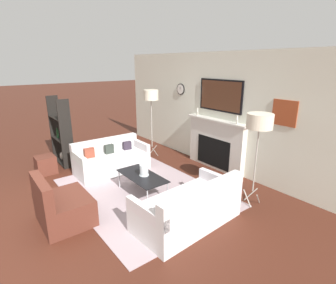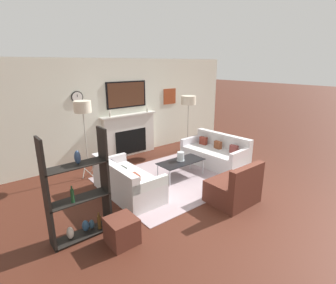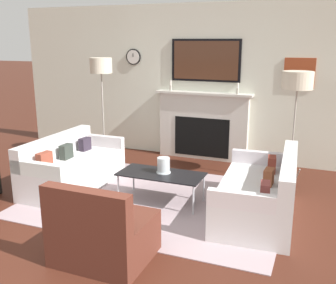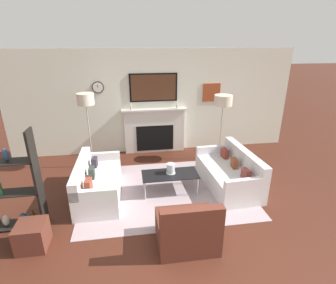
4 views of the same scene
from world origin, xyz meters
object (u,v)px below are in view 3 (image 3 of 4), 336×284
coffee_table (161,175)px  couch_left (72,169)px  hurricane_candle (164,166)px  floor_lamp_right (298,82)px  armchair (103,234)px  couch_right (261,195)px  floor_lamp_left (101,67)px

coffee_table → couch_left: bearing=177.9°
hurricane_candle → coffee_table: bearing=-117.1°
floor_lamp_right → coffee_table: bearing=-137.5°
floor_lamp_right → couch_left: bearing=-155.7°
armchair → couch_right: bearing=51.1°
couch_right → coffee_table: (-1.27, -0.06, 0.10)m
couch_right → floor_lamp_right: (0.24, 1.33, 1.24)m
couch_right → hurricane_candle: 1.27m
couch_left → hurricane_candle: size_ratio=7.95×
couch_left → floor_lamp_right: (2.94, 1.33, 1.24)m
couch_right → floor_lamp_left: 3.50m
couch_left → armchair: bearing=-47.1°
couch_right → coffee_table: 1.28m
armchair → hurricane_candle: armchair is taller
couch_left → hurricane_candle: bearing=-0.6°
couch_right → armchair: 2.00m
coffee_table → hurricane_candle: hurricane_candle is taller
hurricane_candle → floor_lamp_right: (1.49, 1.34, 1.02)m
floor_lamp_left → couch_right: bearing=-24.2°
couch_left → floor_lamp_right: 3.45m
coffee_table → hurricane_candle: size_ratio=5.39×
armchair → coffee_table: bearing=90.6°
couch_left → couch_right: size_ratio=0.95×
floor_lamp_left → floor_lamp_right: bearing=0.0°
couch_left → hurricane_candle: 1.46m
armchair → floor_lamp_right: floor_lamp_right is taller
coffee_table → armchair: bearing=-89.4°
coffee_table → floor_lamp_left: 2.51m
couch_right → floor_lamp_left: size_ratio=0.96×
floor_lamp_left → floor_lamp_right: 3.18m
hurricane_candle → floor_lamp_right: size_ratio=0.12×
couch_right → hurricane_candle: (-1.25, -0.02, 0.22)m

